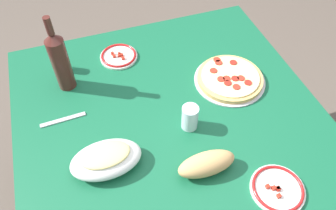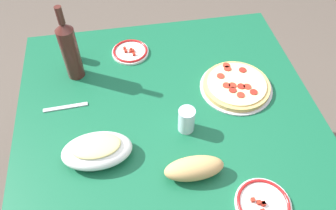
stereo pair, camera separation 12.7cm
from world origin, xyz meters
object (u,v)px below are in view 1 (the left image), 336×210
object	(u,v)px
side_plate_near	(119,56)
bread_loaf	(207,164)
side_plate_far	(278,189)
dining_table	(168,127)
wine_bottle	(60,60)
water_glass	(190,117)
spice_shaker	(61,62)
pepperoni_pizza	(230,78)
baked_pasta_dish	(106,158)

from	to	relation	value
side_plate_near	bread_loaf	bearing A→B (deg)	-77.25
side_plate_near	side_plate_far	bearing A→B (deg)	-66.95
dining_table	wine_bottle	size ratio (longest dim) A/B	3.49
water_glass	side_plate_near	distance (m)	0.48
dining_table	spice_shaker	world-z (taller)	spice_shaker
wine_bottle	side_plate_near	bearing A→B (deg)	22.31
wine_bottle	bread_loaf	size ratio (longest dim) A/B	1.67
water_glass	bread_loaf	size ratio (longest dim) A/B	0.51
water_glass	side_plate_far	world-z (taller)	water_glass
pepperoni_pizza	dining_table	bearing A→B (deg)	-167.21
pepperoni_pizza	baked_pasta_dish	bearing A→B (deg)	-158.01
dining_table	water_glass	world-z (taller)	water_glass
bread_loaf	wine_bottle	bearing A→B (deg)	125.10
wine_bottle	water_glass	xyz separation A→B (m)	(0.40, -0.36, -0.09)
water_glass	dining_table	bearing A→B (deg)	117.34
dining_table	baked_pasta_dish	world-z (taller)	baked_pasta_dish
side_plate_far	bread_loaf	size ratio (longest dim) A/B	0.89
wine_bottle	dining_table	bearing A→B (deg)	-36.70
wine_bottle	water_glass	bearing A→B (deg)	-41.84
baked_pasta_dish	wine_bottle	world-z (taller)	wine_bottle
dining_table	pepperoni_pizza	world-z (taller)	pepperoni_pizza
bread_loaf	spice_shaker	world-z (taller)	spice_shaker
dining_table	water_glass	bearing A→B (deg)	-62.66
baked_pasta_dish	side_plate_near	world-z (taller)	baked_pasta_dish
side_plate_near	bread_loaf	xyz separation A→B (m)	(0.15, -0.64, 0.03)
side_plate_far	dining_table	bearing A→B (deg)	117.65
wine_bottle	bread_loaf	xyz separation A→B (m)	(0.38, -0.54, -0.10)
pepperoni_pizza	spice_shaker	distance (m)	0.71
pepperoni_pizza	side_plate_far	world-z (taller)	pepperoni_pizza
bread_loaf	spice_shaker	bearing A→B (deg)	121.01
water_glass	side_plate_near	bearing A→B (deg)	109.39
baked_pasta_dish	water_glass	world-z (taller)	water_glass
baked_pasta_dish	pepperoni_pizza	bearing A→B (deg)	21.99
side_plate_near	wine_bottle	bearing A→B (deg)	-157.69
baked_pasta_dish	side_plate_far	distance (m)	0.57
spice_shaker	dining_table	bearing A→B (deg)	-45.58
pepperoni_pizza	side_plate_near	distance (m)	0.50
pepperoni_pizza	wine_bottle	size ratio (longest dim) A/B	0.89
side_plate_near	bread_loaf	world-z (taller)	bread_loaf
wine_bottle	water_glass	distance (m)	0.54
baked_pasta_dish	side_plate_near	xyz separation A→B (m)	(0.16, 0.52, -0.03)
side_plate_far	spice_shaker	distance (m)	0.98
pepperoni_pizza	wine_bottle	distance (m)	0.68
wine_bottle	water_glass	size ratio (longest dim) A/B	3.29
baked_pasta_dish	bread_loaf	world-z (taller)	baked_pasta_dish
pepperoni_pizza	side_plate_far	bearing A→B (deg)	-97.82
side_plate_near	baked_pasta_dish	bearing A→B (deg)	-107.48
water_glass	side_plate_near	size ratio (longest dim) A/B	0.61
wine_bottle	side_plate_near	size ratio (longest dim) A/B	2.01
pepperoni_pizza	spice_shaker	xyz separation A→B (m)	(-0.64, 0.29, 0.03)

